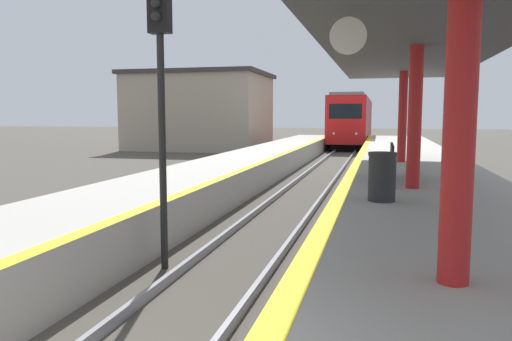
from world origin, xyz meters
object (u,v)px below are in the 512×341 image
(bench, at_px, (387,160))
(trash_bin, at_px, (382,177))
(train, at_px, (353,120))
(signal_near, at_px, (160,70))

(bench, bearing_deg, trash_bin, -92.13)
(train, xyz_separation_m, signal_near, (-1.11, -37.92, 1.20))
(signal_near, relative_size, bench, 2.48)
(train, distance_m, signal_near, 37.95)
(signal_near, height_order, bench, signal_near)
(train, xyz_separation_m, trash_bin, (2.49, -35.72, -0.74))
(train, distance_m, trash_bin, 35.81)
(trash_bin, height_order, bench, trash_bin)
(train, height_order, bench, train)
(bench, bearing_deg, train, 94.65)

